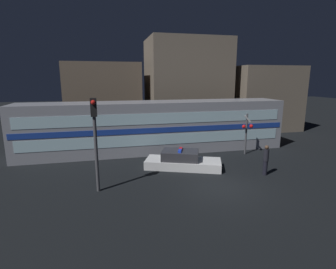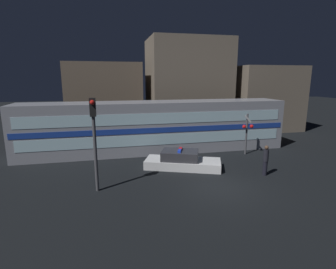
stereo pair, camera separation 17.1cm
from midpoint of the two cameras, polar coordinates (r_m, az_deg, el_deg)
The scene contains 9 objects.
ground_plane at distance 14.62m, azimuth 11.00°, elevation -11.19°, with size 120.00×120.00×0.00m, color black.
train at distance 20.79m, azimuth -2.95°, elevation 1.72°, with size 20.72×3.01×3.96m.
police_car at distance 17.17m, azimuth 2.82°, elevation -5.77°, with size 5.16×3.44×1.27m.
pedestrian at distance 16.79m, azimuth 20.24°, elevation -5.20°, with size 0.31×0.31×1.85m.
crossing_signal_near at distance 20.71m, azimuth 16.53°, elevation 0.81°, with size 0.89×0.36×3.13m.
traffic_light_corner at distance 13.48m, azimuth -15.93°, elevation 0.22°, with size 0.30×0.46×4.81m.
building_left at distance 29.12m, azimuth -13.97°, elevation 7.67°, with size 7.56×5.60×7.30m.
building_center at distance 29.22m, azimuth 3.88°, elevation 10.49°, with size 8.40×6.19×9.82m.
building_right at distance 32.21m, azimuth 19.42°, elevation 7.50°, with size 7.23×6.10×7.03m.
Camera 1 is at (-5.80, -12.16, 5.73)m, focal length 28.00 mm.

